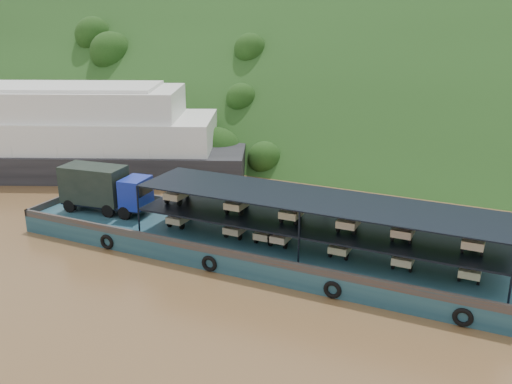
% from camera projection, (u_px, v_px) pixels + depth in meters
% --- Properties ---
extents(ground, '(160.00, 160.00, 0.00)m').
position_uv_depth(ground, '(264.00, 254.00, 38.12)').
color(ground, brown).
rests_on(ground, ground).
extents(hillside, '(140.00, 39.60, 39.60)m').
position_uv_depth(hillside, '(388.00, 143.00, 69.03)').
color(hillside, '#1E3D16').
rests_on(hillside, ground).
extents(cargo_barge, '(35.00, 7.18, 4.60)m').
position_uv_depth(cargo_barge, '(248.00, 238.00, 37.85)').
color(cargo_barge, '#133445').
rests_on(cargo_barge, ground).
extents(passenger_ferry, '(43.12, 26.74, 8.59)m').
position_uv_depth(passenger_ferry, '(32.00, 134.00, 56.55)').
color(passenger_ferry, black).
rests_on(passenger_ferry, ground).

